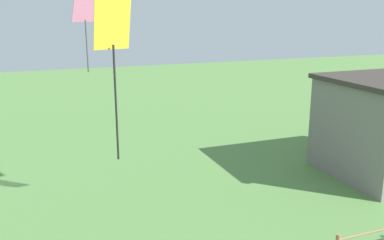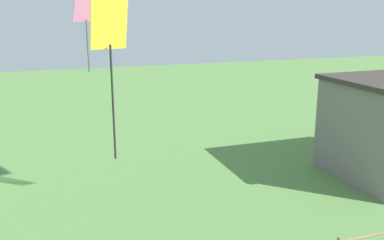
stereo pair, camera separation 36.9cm
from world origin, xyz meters
name	(u,v)px [view 1 (the left image)]	position (x,y,z in m)	size (l,w,h in m)	color
kite_pink_diamond	(85,15)	(-2.83, 10.21, 8.01)	(0.78, 0.60, 2.34)	pink
kite_yellow_diamond	(113,44)	(-2.65, 7.14, 7.41)	(0.90, 0.44, 3.81)	yellow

